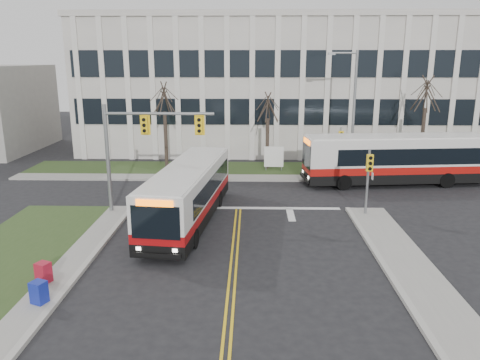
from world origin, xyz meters
The scene contains 18 objects.
ground centered at (0.00, 0.00, 0.00)m, with size 120.00×120.00×0.00m, color black.
sidewalk_west centered at (-7.00, -5.00, 0.07)m, with size 1.20×26.00×0.14m, color #9E9B93.
sidewalk_east centered at (7.50, -5.00, 0.07)m, with size 2.00×26.00×0.14m, color #9E9B93.
sidewalk_cross centered at (5.00, 15.20, 0.07)m, with size 44.00×1.60×0.14m, color #9E9B93.
building_lawn centered at (5.00, 18.00, 0.06)m, with size 44.00×5.00×0.12m, color #2F461E.
office_building centered at (5.00, 30.00, 6.00)m, with size 40.00×16.00×12.00m, color silver.
mast_arm_signal centered at (-5.62, 7.16, 4.26)m, with size 6.11×0.38×6.20m.
signal_pole_near centered at (7.20, 6.90, 2.50)m, with size 0.34×0.39×3.80m.
signal_pole_far centered at (7.20, 15.40, 2.50)m, with size 0.34×0.39×3.80m.
streetlight centered at (8.03, 16.20, 5.19)m, with size 2.15×0.25×9.20m.
directory_sign centered at (2.50, 17.50, 1.17)m, with size 1.50×0.12×2.00m.
tree_left centered at (-6.00, 18.00, 5.51)m, with size 1.80×1.80×7.70m.
tree_mid centered at (2.00, 18.20, 4.88)m, with size 1.80×1.80×6.82m.
tree_right centered at (14.00, 18.00, 5.91)m, with size 1.80×1.80×8.25m.
bus_main centered at (-2.62, 5.79, 1.51)m, with size 2.46×11.34×3.02m, color silver, non-canonical shape.
bus_cross centered at (10.86, 14.00, 1.69)m, with size 2.75×12.70×3.39m, color silver, non-canonical shape.
newspaper_box_blue centered at (-6.80, -3.33, 0.47)m, with size 0.50×0.45×0.95m, color navy.
newspaper_box_red centered at (-7.32, -1.76, 0.47)m, with size 0.50×0.45×0.95m, color maroon.
Camera 1 is at (0.73, -18.24, 8.59)m, focal length 35.00 mm.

